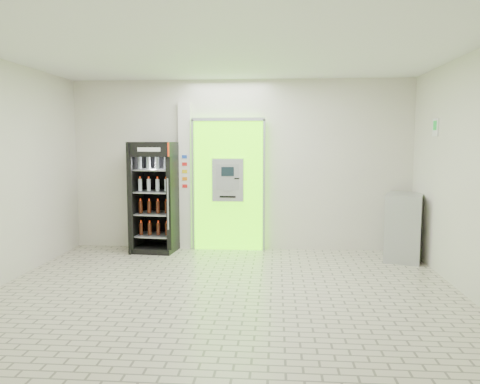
# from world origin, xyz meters

# --- Properties ---
(ground) EXTENTS (6.00, 6.00, 0.00)m
(ground) POSITION_xyz_m (0.00, 0.00, 0.00)
(ground) COLOR #BFB79E
(ground) RESTS_ON ground
(room_shell) EXTENTS (6.00, 6.00, 6.00)m
(room_shell) POSITION_xyz_m (0.00, 0.00, 1.84)
(room_shell) COLOR silver
(room_shell) RESTS_ON ground
(atm_assembly) EXTENTS (1.30, 0.24, 2.33)m
(atm_assembly) POSITION_xyz_m (-0.20, 2.41, 1.17)
(atm_assembly) COLOR #54EE00
(atm_assembly) RESTS_ON ground
(pillar) EXTENTS (0.22, 0.11, 2.60)m
(pillar) POSITION_xyz_m (-0.98, 2.45, 1.30)
(pillar) COLOR silver
(pillar) RESTS_ON ground
(beverage_cooler) EXTENTS (0.78, 0.72, 1.91)m
(beverage_cooler) POSITION_xyz_m (-1.47, 2.18, 0.92)
(beverage_cooler) COLOR black
(beverage_cooler) RESTS_ON ground
(steel_cabinet) EXTENTS (0.79, 0.94, 1.08)m
(steel_cabinet) POSITION_xyz_m (2.72, 1.90, 0.54)
(steel_cabinet) COLOR #A2A4A9
(steel_cabinet) RESTS_ON ground
(exit_sign) EXTENTS (0.02, 0.22, 0.26)m
(exit_sign) POSITION_xyz_m (2.99, 1.40, 2.12)
(exit_sign) COLOR white
(exit_sign) RESTS_ON room_shell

